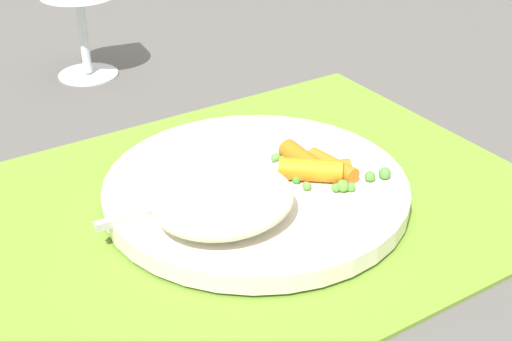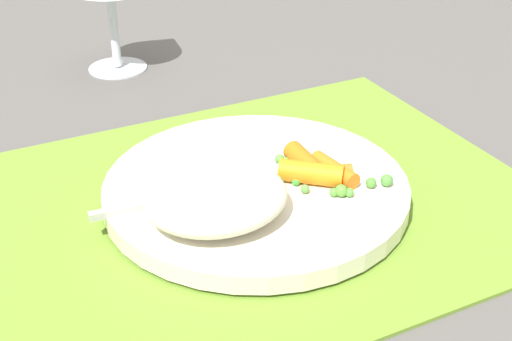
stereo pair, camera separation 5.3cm
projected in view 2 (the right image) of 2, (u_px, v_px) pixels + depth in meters
ground_plane at (256, 204)px, 0.58m from camera, size 2.40×2.40×0.00m
placemat at (256, 201)px, 0.58m from camera, size 0.45×0.35×0.01m
plate at (256, 189)px, 0.58m from camera, size 0.24×0.24×0.02m
rice_mound at (216, 197)px, 0.52m from camera, size 0.11×0.09×0.03m
carrot_portion at (317, 169)px, 0.57m from camera, size 0.06×0.06×0.02m
pea_scatter at (322, 176)px, 0.57m from camera, size 0.09×0.09×0.01m
fork at (231, 183)px, 0.56m from camera, size 0.19×0.02×0.01m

